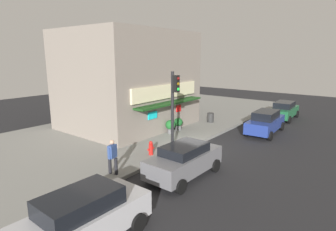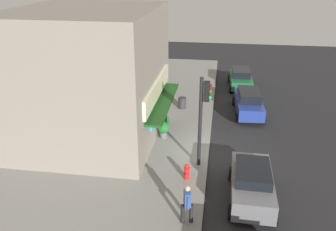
{
  "view_description": "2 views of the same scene",
  "coord_description": "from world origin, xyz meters",
  "px_view_note": "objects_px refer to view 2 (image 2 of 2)",
  "views": [
    {
      "loc": [
        -13.99,
        -9.08,
        5.72
      ],
      "look_at": [
        0.97,
        2.67,
        1.58
      ],
      "focal_mm": 29.7,
      "sensor_mm": 36.0,
      "label": 1
    },
    {
      "loc": [
        -17.09,
        -0.36,
        9.58
      ],
      "look_at": [
        1.3,
        2.46,
        1.63
      ],
      "focal_mm": 37.68,
      "sensor_mm": 36.0,
      "label": 2
    }
  ],
  "objects_px": {
    "potted_plant_by_window": "(163,129)",
    "pedestrian": "(187,203)",
    "traffic_light": "(203,111)",
    "parked_car_blue": "(248,102)",
    "trash_can": "(182,103)",
    "fire_hydrant": "(187,172)",
    "potted_plant_by_doorway": "(165,122)",
    "parked_car_grey": "(252,183)",
    "parked_car_green": "(241,78)"
  },
  "relations": [
    {
      "from": "parked_car_grey",
      "to": "potted_plant_by_doorway",
      "type": "bearing_deg",
      "value": 38.06
    },
    {
      "from": "fire_hydrant",
      "to": "traffic_light",
      "type": "bearing_deg",
      "value": -22.62
    },
    {
      "from": "trash_can",
      "to": "pedestrian",
      "type": "xyz_separation_m",
      "value": [
        -12.06,
        -1.59,
        0.54
      ]
    },
    {
      "from": "fire_hydrant",
      "to": "potted_plant_by_doorway",
      "type": "relative_size",
      "value": 0.86
    },
    {
      "from": "fire_hydrant",
      "to": "pedestrian",
      "type": "distance_m",
      "value": 3.14
    },
    {
      "from": "potted_plant_by_doorway",
      "to": "parked_car_grey",
      "type": "distance_m",
      "value": 7.91
    },
    {
      "from": "pedestrian",
      "to": "parked_car_blue",
      "type": "bearing_deg",
      "value": -13.96
    },
    {
      "from": "trash_can",
      "to": "potted_plant_by_window",
      "type": "height_order",
      "value": "potted_plant_by_window"
    },
    {
      "from": "trash_can",
      "to": "pedestrian",
      "type": "distance_m",
      "value": 12.18
    },
    {
      "from": "trash_can",
      "to": "parked_car_blue",
      "type": "distance_m",
      "value": 4.61
    },
    {
      "from": "potted_plant_by_window",
      "to": "potted_plant_by_doorway",
      "type": "bearing_deg",
      "value": 5.2
    },
    {
      "from": "trash_can",
      "to": "parked_car_green",
      "type": "distance_m",
      "value": 7.26
    },
    {
      "from": "traffic_light",
      "to": "potted_plant_by_doorway",
      "type": "relative_size",
      "value": 5.02
    },
    {
      "from": "pedestrian",
      "to": "parked_car_green",
      "type": "xyz_separation_m",
      "value": [
        17.94,
        -2.68,
        -0.29
      ]
    },
    {
      "from": "potted_plant_by_doorway",
      "to": "potted_plant_by_window",
      "type": "bearing_deg",
      "value": -174.8
    },
    {
      "from": "parked_car_green",
      "to": "parked_car_blue",
      "type": "height_order",
      "value": "parked_car_blue"
    },
    {
      "from": "trash_can",
      "to": "parked_car_blue",
      "type": "xyz_separation_m",
      "value": [
        0.06,
        -4.6,
        0.3
      ]
    },
    {
      "from": "potted_plant_by_window",
      "to": "parked_car_blue",
      "type": "distance_m",
      "value": 7.1
    },
    {
      "from": "traffic_light",
      "to": "fire_hydrant",
      "type": "height_order",
      "value": "traffic_light"
    },
    {
      "from": "parked_car_blue",
      "to": "pedestrian",
      "type": "bearing_deg",
      "value": 166.04
    },
    {
      "from": "potted_plant_by_doorway",
      "to": "parked_car_blue",
      "type": "xyz_separation_m",
      "value": [
        3.74,
        -5.27,
        0.17
      ]
    },
    {
      "from": "trash_can",
      "to": "traffic_light",
      "type": "bearing_deg",
      "value": -166.39
    },
    {
      "from": "parked_car_green",
      "to": "pedestrian",
      "type": "bearing_deg",
      "value": 171.5
    },
    {
      "from": "traffic_light",
      "to": "trash_can",
      "type": "xyz_separation_m",
      "value": [
        7.59,
        1.84,
        -2.6
      ]
    },
    {
      "from": "potted_plant_by_window",
      "to": "pedestrian",
      "type": "bearing_deg",
      "value": -163.46
    },
    {
      "from": "potted_plant_by_doorway",
      "to": "parked_car_blue",
      "type": "bearing_deg",
      "value": -54.64
    },
    {
      "from": "parked_car_grey",
      "to": "pedestrian",
      "type": "bearing_deg",
      "value": 129.54
    },
    {
      "from": "potted_plant_by_window",
      "to": "parked_car_green",
      "type": "distance_m",
      "value": 11.73
    },
    {
      "from": "parked_car_green",
      "to": "traffic_light",
      "type": "bearing_deg",
      "value": 169.78
    },
    {
      "from": "potted_plant_by_doorway",
      "to": "trash_can",
      "type": "bearing_deg",
      "value": -10.33
    },
    {
      "from": "potted_plant_by_window",
      "to": "trash_can",
      "type": "bearing_deg",
      "value": -6.73
    },
    {
      "from": "potted_plant_by_window",
      "to": "parked_car_grey",
      "type": "relative_size",
      "value": 0.24
    },
    {
      "from": "potted_plant_by_window",
      "to": "parked_car_grey",
      "type": "distance_m",
      "value": 6.98
    },
    {
      "from": "fire_hydrant",
      "to": "parked_car_blue",
      "type": "distance_m",
      "value": 9.65
    },
    {
      "from": "trash_can",
      "to": "parked_car_grey",
      "type": "distance_m",
      "value": 10.76
    },
    {
      "from": "parked_car_green",
      "to": "parked_car_blue",
      "type": "relative_size",
      "value": 0.93
    },
    {
      "from": "fire_hydrant",
      "to": "trash_can",
      "type": "height_order",
      "value": "fire_hydrant"
    },
    {
      "from": "traffic_light",
      "to": "trash_can",
      "type": "distance_m",
      "value": 8.23
    },
    {
      "from": "parked_car_green",
      "to": "parked_car_blue",
      "type": "distance_m",
      "value": 5.82
    },
    {
      "from": "trash_can",
      "to": "pedestrian",
      "type": "relative_size",
      "value": 0.46
    },
    {
      "from": "trash_can",
      "to": "potted_plant_by_doorway",
      "type": "height_order",
      "value": "potted_plant_by_doorway"
    },
    {
      "from": "pedestrian",
      "to": "potted_plant_by_doorway",
      "type": "distance_m",
      "value": 8.69
    },
    {
      "from": "pedestrian",
      "to": "potted_plant_by_doorway",
      "type": "bearing_deg",
      "value": 15.07
    },
    {
      "from": "fire_hydrant",
      "to": "trash_can",
      "type": "relative_size",
      "value": 1.02
    },
    {
      "from": "traffic_light",
      "to": "parked_car_blue",
      "type": "distance_m",
      "value": 8.46
    },
    {
      "from": "traffic_light",
      "to": "potted_plant_by_window",
      "type": "relative_size",
      "value": 4.71
    },
    {
      "from": "traffic_light",
      "to": "parked_car_grey",
      "type": "relative_size",
      "value": 1.11
    },
    {
      "from": "trash_can",
      "to": "parked_car_blue",
      "type": "bearing_deg",
      "value": -89.25
    },
    {
      "from": "traffic_light",
      "to": "potted_plant_by_window",
      "type": "height_order",
      "value": "traffic_light"
    },
    {
      "from": "pedestrian",
      "to": "potted_plant_by_doorway",
      "type": "relative_size",
      "value": 1.82
    }
  ]
}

